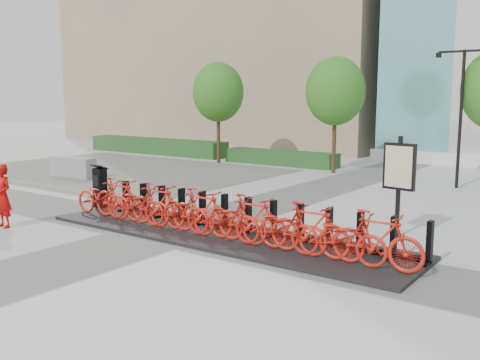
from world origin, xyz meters
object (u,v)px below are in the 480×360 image
Objects in this scene: kiosk at (100,187)px; worker_red at (2,196)px; bike_0 at (101,198)px; map_sign at (399,171)px; jersey_barrier at (73,167)px.

worker_red reaches higher than kiosk.
worker_red is at bearing 151.44° from bike_0.
kiosk is at bearing 51.66° from bike_0.
map_sign is at bearing -69.41° from bike_0.
kiosk is at bearing -36.18° from jersey_barrier.
bike_0 is at bearing -40.52° from kiosk.
kiosk is (-0.88, 0.70, 0.12)m from bike_0.
jersey_barrier is 14.60m from map_sign.
bike_0 is 0.79× the size of map_sign.
jersey_barrier is at bearing 130.72° from worker_red.
worker_red is 9.86m from map_sign.
bike_0 is 1.13m from kiosk.
worker_red is at bearing -98.20° from kiosk.
map_sign is at bearing 11.89° from kiosk.
map_sign is at bearing -12.07° from jersey_barrier.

